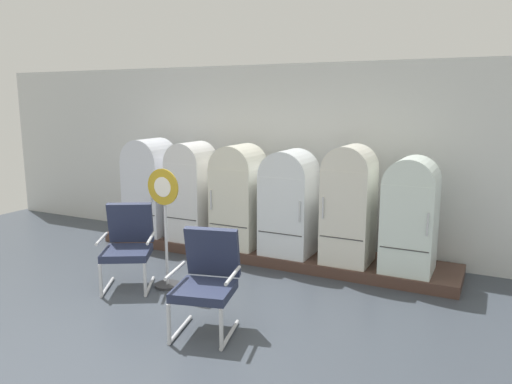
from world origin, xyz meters
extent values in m
cube|color=#373E47|center=(0.00, 0.00, -0.03)|extent=(12.00, 10.00, 0.05)
cube|color=silver|center=(0.00, 3.66, 1.42)|extent=(11.76, 0.12, 2.83)
cube|color=#47443F|center=(0.00, 3.66, 2.48)|extent=(11.76, 0.07, 0.06)
cube|color=#4B342A|center=(0.00, 3.02, 0.07)|extent=(5.45, 0.95, 0.15)
cube|color=white|center=(-2.03, 2.91, 0.75)|extent=(0.68, 0.63, 1.20)
cylinder|color=white|center=(-2.03, 2.91, 1.35)|extent=(0.68, 0.62, 0.68)
cube|color=#383838|center=(-2.03, 2.59, 0.53)|extent=(0.63, 0.01, 0.01)
cylinder|color=silver|center=(-1.75, 2.57, 0.89)|extent=(0.02, 0.02, 0.28)
cube|color=white|center=(-1.23, 2.90, 0.76)|extent=(0.61, 0.62, 1.22)
cylinder|color=white|center=(-1.23, 2.90, 1.37)|extent=(0.61, 0.61, 0.61)
cube|color=#383838|center=(-1.23, 2.59, 0.54)|extent=(0.56, 0.01, 0.01)
cylinder|color=silver|center=(-1.47, 2.57, 0.90)|extent=(0.02, 0.02, 0.28)
cube|color=silver|center=(-0.40, 2.91, 0.74)|extent=(0.66, 0.65, 1.18)
cylinder|color=silver|center=(-0.40, 2.91, 1.33)|extent=(0.66, 0.63, 0.66)
cube|color=#383838|center=(-0.40, 2.59, 0.53)|extent=(0.61, 0.01, 0.01)
cylinder|color=silver|center=(-0.67, 2.57, 0.88)|extent=(0.02, 0.02, 0.28)
cube|color=white|center=(0.41, 2.91, 0.71)|extent=(0.70, 0.63, 1.13)
cylinder|color=white|center=(0.41, 2.91, 1.28)|extent=(0.70, 0.62, 0.70)
cube|color=#383838|center=(0.41, 2.59, 0.51)|extent=(0.64, 0.01, 0.01)
cylinder|color=silver|center=(0.70, 2.57, 0.85)|extent=(0.02, 0.02, 0.28)
cube|color=silver|center=(1.27, 2.89, 0.78)|extent=(0.62, 0.61, 1.27)
cylinder|color=silver|center=(1.27, 2.89, 1.42)|extent=(0.62, 0.59, 0.62)
cube|color=#383838|center=(1.27, 2.59, 0.55)|extent=(0.57, 0.01, 0.01)
cylinder|color=silver|center=(1.02, 2.57, 0.94)|extent=(0.02, 0.02, 0.28)
cube|color=silver|center=(2.06, 2.91, 0.72)|extent=(0.63, 0.64, 1.15)
cylinder|color=silver|center=(2.06, 2.91, 1.29)|extent=(0.63, 0.63, 0.63)
cube|color=#383838|center=(2.06, 2.59, 0.52)|extent=(0.58, 0.01, 0.01)
cylinder|color=silver|center=(2.31, 2.57, 0.86)|extent=(0.02, 0.02, 0.28)
cylinder|color=silver|center=(-1.22, 0.99, 0.02)|extent=(0.33, 0.55, 0.04)
cylinder|color=silver|center=(-1.08, 0.74, 0.22)|extent=(0.05, 0.05, 0.39)
cylinder|color=silver|center=(-0.76, 1.24, 0.02)|extent=(0.33, 0.55, 0.04)
cylinder|color=silver|center=(-0.63, 1.00, 0.22)|extent=(0.05, 0.05, 0.39)
cube|color=#252C45|center=(-0.99, 1.12, 0.46)|extent=(0.76, 0.75, 0.09)
cube|color=#252C45|center=(-1.13, 1.37, 0.76)|extent=(0.57, 0.43, 0.53)
cylinder|color=silver|center=(-1.25, 0.97, 0.64)|extent=(0.27, 0.45, 0.04)
cylinder|color=silver|center=(-0.73, 1.26, 0.64)|extent=(0.27, 0.45, 0.04)
cylinder|color=silver|center=(0.26, 0.44, 0.02)|extent=(0.18, 0.60, 0.04)
cylinder|color=silver|center=(0.33, 0.17, 0.22)|extent=(0.05, 0.05, 0.39)
cylinder|color=silver|center=(0.77, 0.57, 0.02)|extent=(0.18, 0.60, 0.04)
cylinder|color=silver|center=(0.84, 0.30, 0.22)|extent=(0.05, 0.05, 0.39)
cube|color=#252C45|center=(0.52, 0.51, 0.46)|extent=(0.67, 0.67, 0.09)
cube|color=#252C45|center=(0.45, 0.79, 0.76)|extent=(0.59, 0.31, 0.53)
cylinder|color=silver|center=(0.23, 0.44, 0.64)|extent=(0.15, 0.49, 0.04)
cylinder|color=silver|center=(0.81, 0.58, 0.64)|extent=(0.15, 0.49, 0.04)
cylinder|color=#2D2D30|center=(-0.59, 1.39, 0.01)|extent=(0.32, 0.32, 0.03)
cylinder|color=silver|center=(-0.59, 1.39, 0.65)|extent=(0.04, 0.04, 1.24)
cylinder|color=#B08D20|center=(-0.59, 1.36, 1.27)|extent=(0.44, 0.02, 0.44)
cylinder|color=white|center=(-0.59, 1.35, 1.27)|extent=(0.24, 0.00, 0.24)
camera|label=1|loc=(3.03, -3.37, 2.31)|focal=34.66mm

